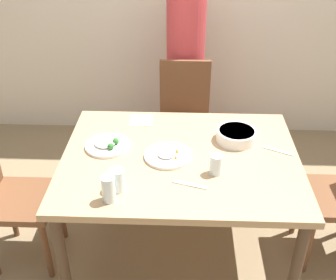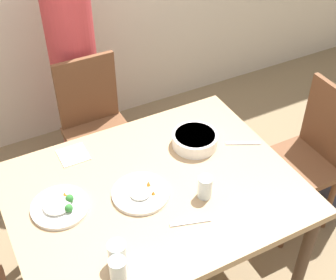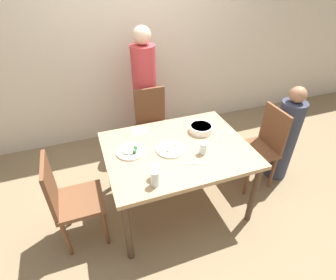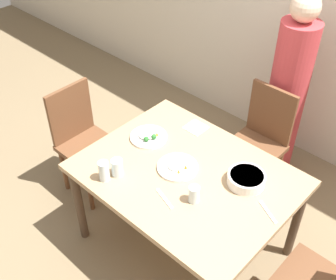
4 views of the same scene
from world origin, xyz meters
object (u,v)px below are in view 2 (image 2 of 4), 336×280
Objects in this scene: bowl_curry at (195,139)px; chair_adult_spot at (97,126)px; plate_rice_adult at (60,206)px; person_adult at (75,69)px; chair_child_spot at (308,155)px; glass_water_tall at (118,272)px.

chair_adult_spot is at bearing 114.39° from bowl_curry.
bowl_curry reaches higher than plate_rice_adult.
person_adult is at bearing 67.83° from plate_rice_adult.
plate_rice_adult is at bearing -172.43° from bowl_curry.
chair_child_spot is at bearing -13.06° from bowl_curry.
glass_water_tall is (-0.66, -0.57, 0.03)m from bowl_curry.
plate_rice_adult is (-1.43, 0.06, 0.25)m from chair_child_spot.
person_adult is 1.60m from glass_water_tall.
chair_adult_spot is 1.28m from chair_child_spot.
plate_rice_adult is 1.89× the size of glass_water_tall.
bowl_curry is at bearing -65.61° from chair_adult_spot.
plate_rice_adult is at bearing -92.30° from chair_child_spot.
chair_adult_spot is 3.55× the size of plate_rice_adult.
person_adult is 1.18m from plate_rice_adult.
chair_adult_spot reaches higher than glass_water_tall.
bowl_curry is (0.30, -0.67, 0.27)m from chair_adult_spot.
chair_adult_spot is 0.79m from bowl_curry.
person_adult is (-0.98, 1.15, 0.24)m from chair_child_spot.
chair_child_spot is 6.72× the size of glass_water_tall.
person_adult is 6.73× the size of bowl_curry.
glass_water_tall is (0.08, -0.47, 0.05)m from plate_rice_adult.
glass_water_tall reaches higher than bowl_curry.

